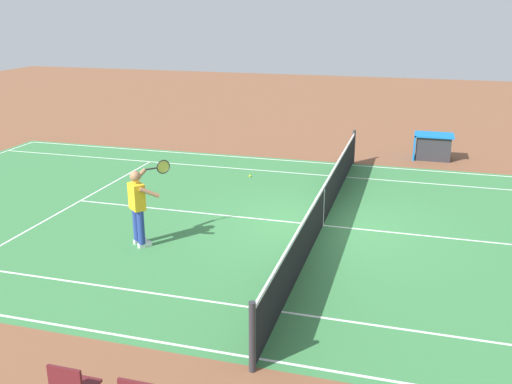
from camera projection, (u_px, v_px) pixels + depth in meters
ground_plane at (322, 225)px, 13.30m from camera, size 60.00×60.00×0.00m
court_slab at (322, 225)px, 13.30m from camera, size 24.20×11.40×0.00m
court_line_markings at (322, 225)px, 13.30m from camera, size 23.85×11.05×0.01m
tennis_net at (323, 205)px, 13.14m from camera, size 0.10×11.70×1.08m
tennis_player_near at (139, 204)px, 11.93m from camera, size 0.75×1.16×1.70m
tennis_ball at (250, 176)px, 17.05m from camera, size 0.07×0.07×0.07m
equipment_cart_tarped at (432, 146)px, 18.93m from camera, size 1.25×0.84×0.85m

